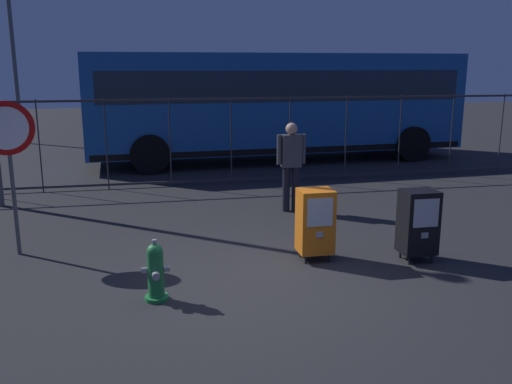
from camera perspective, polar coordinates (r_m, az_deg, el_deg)
name	(u,v)px	position (r m, az deg, el deg)	size (l,w,h in m)	color
ground_plane	(252,283)	(7.12, -0.42, -9.36)	(60.00, 60.00, 0.00)	#262628
fire_hydrant	(156,272)	(6.60, -10.35, -8.14)	(0.33, 0.31, 0.75)	#1E7238
newspaper_box_primary	(418,222)	(8.03, 16.44, -2.97)	(0.48, 0.42, 1.02)	black
newspaper_box_secondary	(315,221)	(7.78, 6.16, -3.01)	(0.48, 0.42, 1.02)	black
stop_sign	(8,146)	(8.47, -24.25, 4.36)	(0.71, 0.31, 2.23)	#4C4F54
pedestrian	(291,162)	(10.27, 3.66, 3.16)	(0.55, 0.22, 1.67)	black
fence_barrier	(201,141)	(12.56, -5.72, 5.27)	(18.03, 0.04, 2.00)	#2D2D33
bus_near	(276,100)	(15.86, 2.12, 9.46)	(10.61, 3.20, 3.00)	#19519E
street_light_near_left	(11,28)	(21.00, -24.03, 15.28)	(0.32, 0.32, 6.71)	#4C4F54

